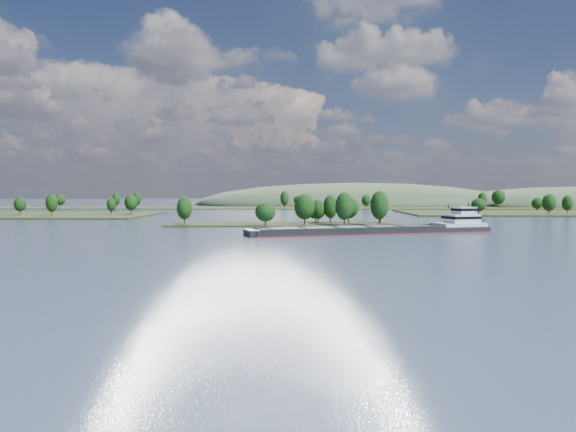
{
  "coord_description": "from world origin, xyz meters",
  "views": [
    {
      "loc": [
        4.14,
        -53.27,
        14.31
      ],
      "look_at": [
        0.39,
        130.0,
        6.0
      ],
      "focal_mm": 35.0,
      "sensor_mm": 36.0,
      "label": 1
    }
  ],
  "objects": [
    {
      "name": "hill_east",
      "position": [
        260.0,
        470.0,
        0.0
      ],
      "size": [
        260.0,
        140.0,
        36.0
      ],
      "primitive_type": "ellipsoid",
      "color": "#3E5339",
      "rests_on": "ground"
    },
    {
      "name": "hill_west",
      "position": [
        60.0,
        500.0,
        0.0
      ],
      "size": [
        320.0,
        160.0,
        44.0
      ],
      "primitive_type": "ellipsoid",
      "color": "#3E5339",
      "rests_on": "ground"
    },
    {
      "name": "tree_island",
      "position": [
        7.87,
        178.89,
        4.26
      ],
      "size": [
        100.0,
        31.35,
        14.9
      ],
      "color": "black",
      "rests_on": "ground"
    },
    {
      "name": "back_shoreline",
      "position": [
        10.07,
        399.85,
        0.75
      ],
      "size": [
        900.0,
        60.0,
        15.65
      ],
      "color": "black",
      "rests_on": "ground"
    },
    {
      "name": "cargo_barge",
      "position": [
        34.46,
        137.17,
        1.47
      ],
      "size": [
        85.15,
        36.65,
        11.67
      ],
      "color": "black",
      "rests_on": "ground"
    },
    {
      "name": "ground",
      "position": [
        0.0,
        120.0,
        0.0
      ],
      "size": [
        1800.0,
        1800.0,
        0.0
      ],
      "primitive_type": "plane",
      "color": "#3B4D66",
      "rests_on": "ground"
    }
  ]
}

